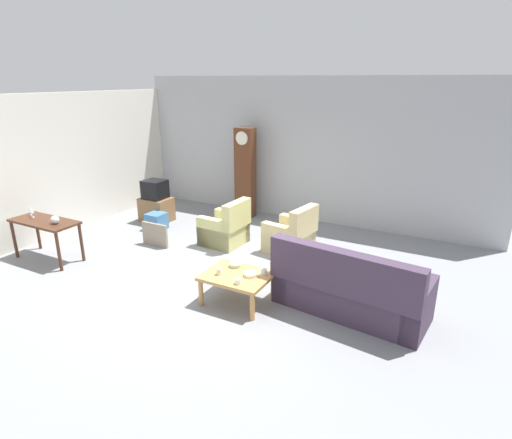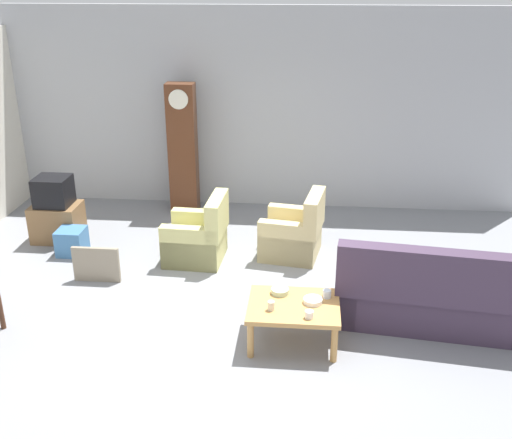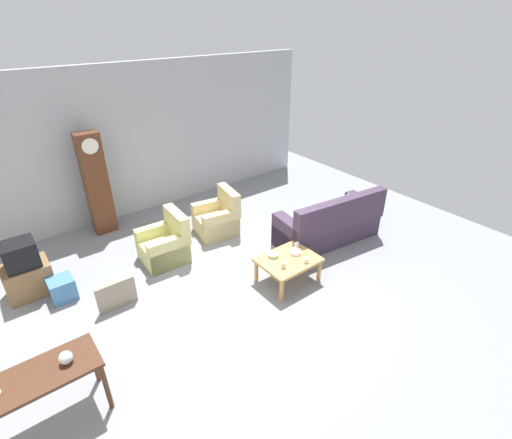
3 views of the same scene
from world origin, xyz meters
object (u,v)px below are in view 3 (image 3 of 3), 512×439
couch_floral (329,225)px  cup_cream_tall (284,265)px  cup_blue_rimmed (297,245)px  tv_crt (20,254)px  bowl_white_stacked (295,252)px  armchair_olive_far (218,219)px  bowl_shallow_green (273,255)px  glass_dome_cloche (66,358)px  coffee_table_wood (288,262)px  framed_picture_leaning (117,295)px  storage_box_blue (62,288)px  grandfather_clock (97,184)px  tv_stand_cabinet (29,279)px  armchair_olive_near (165,245)px  console_table_dark (36,384)px  cup_white_porcelain (306,260)px

couch_floral → cup_cream_tall: (-1.75, -0.61, 0.15)m
cup_blue_rimmed → cup_cream_tall: (-0.58, -0.31, 0.01)m
tv_crt → bowl_white_stacked: size_ratio=2.41×
armchair_olive_far → tv_crt: tv_crt is taller
bowl_white_stacked → bowl_shallow_green: bowl_shallow_green is taller
glass_dome_cloche → cup_blue_rimmed: bearing=7.0°
tv_crt → armchair_olive_far: bearing=-3.5°
armchair_olive_far → bowl_white_stacked: (0.26, -2.06, 0.17)m
armchair_olive_far → coffee_table_wood: size_ratio=0.96×
coffee_table_wood → tv_crt: tv_crt is taller
bowl_white_stacked → bowl_shallow_green: 0.39m
armchair_olive_far → coffee_table_wood: (0.06, -2.10, 0.08)m
framed_picture_leaning → bowl_shallow_green: bearing=-20.7°
storage_box_blue → glass_dome_cloche: size_ratio=2.57×
grandfather_clock → bowl_white_stacked: (2.09, -3.56, -0.57)m
tv_stand_cabinet → bowl_shallow_green: 3.98m
grandfather_clock → tv_stand_cabinet: (-1.63, -1.29, -0.78)m
coffee_table_wood → tv_crt: bearing=146.7°
armchair_olive_near → armchair_olive_far: bearing=11.1°
armchair_olive_near → tv_stand_cabinet: (-2.17, 0.47, -0.03)m
framed_picture_leaning → glass_dome_cloche: bearing=-124.0°
storage_box_blue → cup_blue_rimmed: bearing=-25.9°
console_table_dark → cup_blue_rimmed: console_table_dark is taller
tv_stand_cabinet → storage_box_blue: (0.38, -0.45, -0.09)m
console_table_dark → cup_cream_tall: console_table_dark is taller
cup_white_porcelain → bowl_white_stacked: bearing=83.1°
cup_cream_tall → bowl_shallow_green: size_ratio=0.52×
grandfather_clock → bowl_shallow_green: size_ratio=10.85×
glass_dome_cloche → cup_white_porcelain: size_ratio=1.67×
bowl_white_stacked → cup_cream_tall: bearing=-157.1°
cup_blue_rimmed → bowl_shallow_green: size_ratio=0.47×
coffee_table_wood → cup_white_porcelain: (0.16, -0.25, 0.10)m
armchair_olive_far → cup_white_porcelain: armchair_olive_far is taller
glass_dome_cloche → bowl_white_stacked: 3.71m
couch_floral → tv_crt: (-5.05, 1.84, 0.40)m
armchair_olive_near → framed_picture_leaning: 1.39m
coffee_table_wood → cup_white_porcelain: size_ratio=11.10×
couch_floral → armchair_olive_far: 2.27m
grandfather_clock → glass_dome_cloche: bearing=-112.2°
tv_stand_cabinet → cup_white_porcelain: (3.69, -2.57, 0.22)m
tv_crt → grandfather_clock: bearing=38.3°
cup_white_porcelain → armchair_olive_far: bearing=95.3°
armchair_olive_far → grandfather_clock: size_ratio=0.44×
framed_picture_leaning → cup_white_porcelain: bearing=-26.9°
cup_cream_tall → glass_dome_cloche: bearing=-177.1°
grandfather_clock → framed_picture_leaning: size_ratio=3.48×
cup_cream_tall → bowl_white_stacked: (0.43, 0.18, -0.02)m
cup_white_porcelain → bowl_shallow_green: size_ratio=0.45×
couch_floral → bowl_shallow_green: (-1.67, -0.26, 0.13)m
cup_cream_tall → bowl_white_stacked: bearing=22.9°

